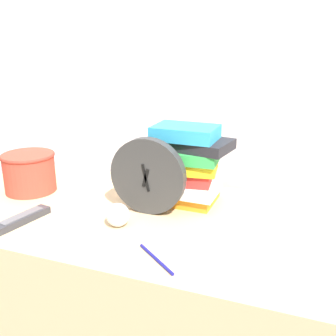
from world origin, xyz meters
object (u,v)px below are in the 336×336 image
Objects in this scene: book_stack at (186,165)px; crumpled_paper_ball at (119,215)px; pen at (156,259)px; tv_remote at (22,219)px; desk_clock at (148,176)px; basket at (29,171)px.

crumpled_paper_ball is at bearing -117.05° from book_stack.
book_stack reaches higher than pen.
tv_remote is 0.45m from pen.
book_stack is 0.39m from pen.
tv_remote reaches higher than pen.
desk_clock reaches higher than tv_remote.
desk_clock is at bearing 31.42° from tv_remote.
tv_remote is 2.75× the size of crumpled_paper_ball.
book_stack is (0.08, 0.12, 0.01)m from desk_clock.
crumpled_paper_ball is 0.53× the size of pen.
book_stack is at bearing 97.40° from pen.
pen is at bearing -38.31° from crumpled_paper_ball.
crumpled_paper_ball is at bearing 141.69° from pen.
desk_clock is 0.15m from crumpled_paper_ball.
basket is 0.44m from crumpled_paper_ball.
tv_remote is at bearing -163.98° from crumpled_paper_ball.
pen is (0.05, -0.37, -0.12)m from book_stack.
basket is at bearing 155.43° from pen.
book_stack is at bearing 38.44° from tv_remote.
basket is (-0.54, -0.10, -0.05)m from book_stack.
desk_clock is 1.27× the size of tv_remote.
pen is at bearing -6.84° from tv_remote.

